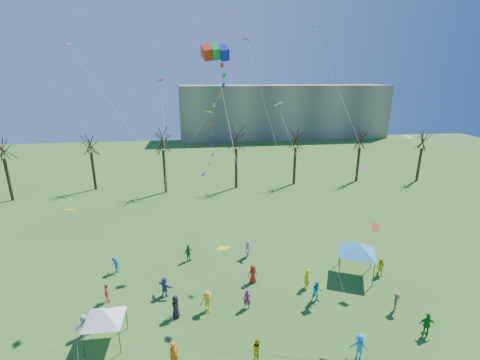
{
  "coord_description": "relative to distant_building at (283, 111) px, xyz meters",
  "views": [
    {
      "loc": [
        -4.08,
        -15.97,
        17.63
      ],
      "look_at": [
        -1.26,
        5.0,
        11.0
      ],
      "focal_mm": 25.0,
      "sensor_mm": 36.0,
      "label": 1
    }
  ],
  "objects": [
    {
      "name": "distant_building",
      "position": [
        0.0,
        0.0,
        0.0
      ],
      "size": [
        60.0,
        14.0,
        15.0
      ],
      "primitive_type": "cube",
      "color": "gray",
      "rests_on": "ground"
    },
    {
      "name": "big_box_kite",
      "position": [
        -24.52,
        -75.26,
        7.08
      ],
      "size": [
        2.33,
        5.88,
        19.5
      ],
      "color": "red",
      "rests_on": "ground"
    },
    {
      "name": "small_kites_aloft",
      "position": [
        -21.69,
        -71.91,
        5.21
      ],
      "size": [
        30.34,
        18.33,
        30.95
      ],
      "color": "#D6980B",
      "rests_on": "ground"
    },
    {
      "name": "canopy_tent_white",
      "position": [
        -32.68,
        -78.19,
        -5.26
      ],
      "size": [
        3.53,
        3.53,
        2.65
      ],
      "color": "#3F3F44",
      "rests_on": "ground"
    },
    {
      "name": "bare_tree_row",
      "position": [
        -22.14,
        -46.11,
        -0.46
      ],
      "size": [
        70.69,
        9.06,
        10.58
      ],
      "color": "black",
      "rests_on": "ground"
    },
    {
      "name": "festival_crowd",
      "position": [
        -23.18,
        -75.42,
        -6.63
      ],
      "size": [
        25.73,
        15.17,
        1.84
      ],
      "color": "red",
      "rests_on": "ground"
    },
    {
      "name": "canopy_tent_blue",
      "position": [
        -11.96,
        -72.72,
        -4.69
      ],
      "size": [
        4.03,
        4.03,
        3.32
      ],
      "color": "#3F3F44",
      "rests_on": "ground"
    }
  ]
}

